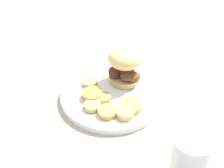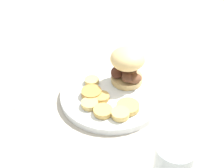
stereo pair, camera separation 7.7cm
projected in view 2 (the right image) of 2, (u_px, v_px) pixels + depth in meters
The scene contains 11 objects.
ground_plane at pixel (112, 97), 0.80m from camera, with size 4.00×4.00×0.00m, color #B2A899.
dinner_plate at pixel (112, 94), 0.79m from camera, with size 0.26×0.26×0.02m.
sandwich at pixel (128, 66), 0.79m from camera, with size 0.09×0.09×0.10m.
potato_round_0 at pixel (92, 81), 0.82m from camera, with size 0.04×0.04×0.01m, color #DBB766.
potato_round_1 at pixel (90, 104), 0.75m from camera, with size 0.04×0.04×0.01m, color #DBB766.
potato_round_2 at pixel (102, 97), 0.77m from camera, with size 0.04×0.04×0.01m, color tan.
potato_round_3 at pixel (120, 114), 0.72m from camera, with size 0.04×0.04×0.01m, color #DBB766.
potato_round_4 at pixel (128, 107), 0.74m from camera, with size 0.06×0.06×0.01m, color tan.
potato_round_5 at pixel (91, 93), 0.77m from camera, with size 0.05×0.05×0.01m, color #BC8942.
potato_round_6 at pixel (104, 111), 0.73m from camera, with size 0.05×0.05×0.01m, color tan.
fork at pixel (24, 91), 0.82m from camera, with size 0.15×0.03×0.00m.
Camera 2 is at (0.58, 0.16, 0.53)m, focal length 50.00 mm.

